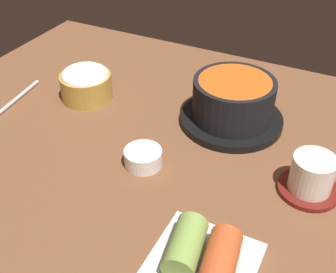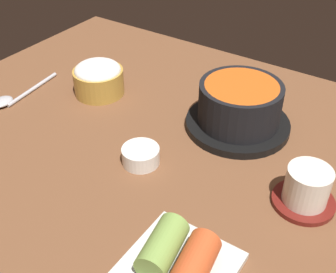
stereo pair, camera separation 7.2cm
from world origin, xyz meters
TOP-DOWN VIEW (x-y plane):
  - dining_table at (0.00, 0.00)cm, footprint 100.00×76.00cm
  - stone_pot at (8.83, 10.91)cm, footprint 19.17×19.17cm
  - rice_bowl at (-20.55, 6.12)cm, footprint 10.26×10.26cm
  - tea_cup_with_saucer at (25.75, -1.32)cm, footprint 9.34×9.34cm
  - banchan_cup_center at (0.22, -7.12)cm, footprint 6.28×6.28cm
  - kimchi_plate at (16.59, -21.55)cm, footprint 13.31×13.31cm

SIDE VIEW (x-z plane):
  - dining_table at x=0.00cm, z-range 0.00..2.00cm
  - banchan_cup_center at x=0.22cm, z-range 2.12..4.98cm
  - kimchi_plate at x=16.59cm, z-range 1.49..6.66cm
  - tea_cup_with_saucer at x=25.75cm, z-range 1.80..8.26cm
  - rice_bowl at x=-20.55cm, z-range 2.06..9.11cm
  - stone_pot at x=8.83cm, z-range 1.84..10.78cm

